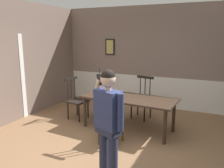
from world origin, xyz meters
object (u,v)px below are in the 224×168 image
at_px(chair_near_window, 110,120).
at_px(chair_at_table_head, 142,99).
at_px(person_figure, 108,118).
at_px(chair_by_doorway, 76,100).
at_px(dining_table, 128,101).

bearing_deg(chair_near_window, chair_at_table_head, 86.67).
bearing_deg(person_figure, chair_at_table_head, -61.39).
distance_m(chair_at_table_head, person_figure, 2.68).
bearing_deg(chair_by_doorway, chair_near_window, 62.69).
bearing_deg(dining_table, chair_at_table_head, 85.54).
xyz_separation_m(dining_table, chair_at_table_head, (0.06, 0.82, -0.16)).
bearing_deg(chair_at_table_head, chair_near_window, 94.14).
height_order(dining_table, chair_at_table_head, chair_at_table_head).
distance_m(chair_near_window, chair_by_doorway, 1.64).
bearing_deg(chair_by_doorway, dining_table, 92.57).
relative_size(chair_near_window, chair_by_doorway, 0.98).
bearing_deg(chair_at_table_head, dining_table, 93.96).
xyz_separation_m(chair_at_table_head, person_figure, (0.32, -2.63, 0.42)).
height_order(dining_table, chair_near_window, chair_near_window).
bearing_deg(person_figure, chair_by_doorway, -25.10).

